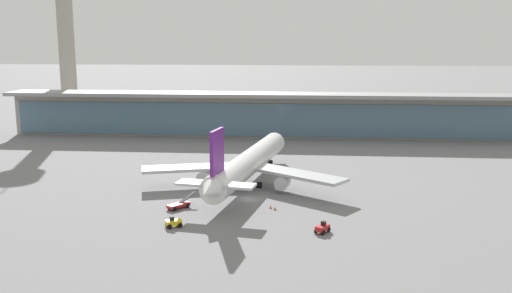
{
  "coord_description": "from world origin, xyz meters",
  "views": [
    {
      "loc": [
        11.7,
        -115.66,
        33.71
      ],
      "look_at": [
        0.0,
        19.59,
        7.63
      ],
      "focal_mm": 39.75,
      "sensor_mm": 36.0,
      "label": 1
    }
  ],
  "objects_px": {
    "control_tower": "(65,24)",
    "safety_cone_bravo": "(275,208)",
    "service_truck_near_nose_red": "(323,228)",
    "safety_cone_charlie": "(187,206)",
    "service_truck_under_wing_red": "(179,204)",
    "airliner_on_stand": "(248,163)",
    "safety_cone_alpha": "(271,207)",
    "service_truck_mid_apron_yellow": "(174,223)"
  },
  "relations": [
    {
      "from": "control_tower",
      "to": "safety_cone_bravo",
      "type": "relative_size",
      "value": 102.13
    },
    {
      "from": "service_truck_near_nose_red",
      "to": "safety_cone_charlie",
      "type": "height_order",
      "value": "service_truck_near_nose_red"
    },
    {
      "from": "service_truck_under_wing_red",
      "to": "service_truck_near_nose_red",
      "type": "bearing_deg",
      "value": -23.16
    },
    {
      "from": "safety_cone_charlie",
      "to": "airliner_on_stand",
      "type": "bearing_deg",
      "value": 60.58
    },
    {
      "from": "airliner_on_stand",
      "to": "safety_cone_alpha",
      "type": "xyz_separation_m",
      "value": [
        6.32,
        -17.56,
        -4.91
      ]
    },
    {
      "from": "service_truck_mid_apron_yellow",
      "to": "airliner_on_stand",
      "type": "bearing_deg",
      "value": 71.2
    },
    {
      "from": "safety_cone_alpha",
      "to": "safety_cone_bravo",
      "type": "height_order",
      "value": "same"
    },
    {
      "from": "service_truck_mid_apron_yellow",
      "to": "control_tower",
      "type": "relative_size",
      "value": 0.05
    },
    {
      "from": "service_truck_under_wing_red",
      "to": "safety_cone_alpha",
      "type": "xyz_separation_m",
      "value": [
        18.29,
        1.74,
        -0.49
      ]
    },
    {
      "from": "service_truck_near_nose_red",
      "to": "service_truck_under_wing_red",
      "type": "height_order",
      "value": "service_truck_under_wing_red"
    },
    {
      "from": "airliner_on_stand",
      "to": "control_tower",
      "type": "xyz_separation_m",
      "value": [
        -83.05,
        96.66,
        33.77
      ]
    },
    {
      "from": "control_tower",
      "to": "safety_cone_charlie",
      "type": "bearing_deg",
      "value": -57.81
    },
    {
      "from": "safety_cone_charlie",
      "to": "service_truck_mid_apron_yellow",
      "type": "bearing_deg",
      "value": -89.89
    },
    {
      "from": "control_tower",
      "to": "safety_cone_charlie",
      "type": "relative_size",
      "value": 102.13
    },
    {
      "from": "airliner_on_stand",
      "to": "control_tower",
      "type": "bearing_deg",
      "value": 130.67
    },
    {
      "from": "control_tower",
      "to": "safety_cone_alpha",
      "type": "bearing_deg",
      "value": -51.96
    },
    {
      "from": "service_truck_near_nose_red",
      "to": "safety_cone_bravo",
      "type": "relative_size",
      "value": 4.75
    },
    {
      "from": "control_tower",
      "to": "safety_cone_alpha",
      "type": "height_order",
      "value": "control_tower"
    },
    {
      "from": "airliner_on_stand",
      "to": "safety_cone_alpha",
      "type": "bearing_deg",
      "value": -70.2
    },
    {
      "from": "airliner_on_stand",
      "to": "safety_cone_bravo",
      "type": "xyz_separation_m",
      "value": [
        7.24,
        -18.57,
        -4.91
      ]
    },
    {
      "from": "service_truck_under_wing_red",
      "to": "control_tower",
      "type": "height_order",
      "value": "control_tower"
    },
    {
      "from": "airliner_on_stand",
      "to": "safety_cone_charlie",
      "type": "bearing_deg",
      "value": -119.42
    },
    {
      "from": "service_truck_mid_apron_yellow",
      "to": "control_tower",
      "type": "bearing_deg",
      "value": 119.67
    },
    {
      "from": "service_truck_mid_apron_yellow",
      "to": "safety_cone_charlie",
      "type": "height_order",
      "value": "service_truck_mid_apron_yellow"
    },
    {
      "from": "service_truck_near_nose_red",
      "to": "service_truck_mid_apron_yellow",
      "type": "bearing_deg",
      "value": 178.64
    },
    {
      "from": "safety_cone_charlie",
      "to": "safety_cone_alpha",
      "type": "bearing_deg",
      "value": 3.59
    },
    {
      "from": "service_truck_near_nose_red",
      "to": "safety_cone_charlie",
      "type": "xyz_separation_m",
      "value": [
        -26.8,
        12.78,
        -0.56
      ]
    },
    {
      "from": "control_tower",
      "to": "safety_cone_charlie",
      "type": "distance_m",
      "value": 141.59
    },
    {
      "from": "airliner_on_stand",
      "to": "safety_cone_bravo",
      "type": "height_order",
      "value": "airliner_on_stand"
    },
    {
      "from": "airliner_on_stand",
      "to": "control_tower",
      "type": "height_order",
      "value": "control_tower"
    },
    {
      "from": "service_truck_under_wing_red",
      "to": "safety_cone_charlie",
      "type": "bearing_deg",
      "value": 24.91
    },
    {
      "from": "safety_cone_bravo",
      "to": "service_truck_under_wing_red",
      "type": "bearing_deg",
      "value": -177.82
    },
    {
      "from": "service_truck_near_nose_red",
      "to": "safety_cone_bravo",
      "type": "distance_m",
      "value": 15.72
    },
    {
      "from": "airliner_on_stand",
      "to": "safety_cone_charlie",
      "type": "distance_m",
      "value": 21.93
    },
    {
      "from": "service_truck_under_wing_red",
      "to": "safety_cone_bravo",
      "type": "bearing_deg",
      "value": 2.18
    },
    {
      "from": "safety_cone_bravo",
      "to": "control_tower",
      "type": "bearing_deg",
      "value": 128.08
    },
    {
      "from": "safety_cone_alpha",
      "to": "safety_cone_bravo",
      "type": "relative_size",
      "value": 1.0
    },
    {
      "from": "service_truck_near_nose_red",
      "to": "safety_cone_alpha",
      "type": "xyz_separation_m",
      "value": [
        -9.98,
        13.83,
        -0.56
      ]
    },
    {
      "from": "control_tower",
      "to": "safety_cone_charlie",
      "type": "xyz_separation_m",
      "value": [
        72.55,
        -115.27,
        -38.67
      ]
    },
    {
      "from": "airliner_on_stand",
      "to": "service_truck_near_nose_red",
      "type": "distance_m",
      "value": 35.64
    },
    {
      "from": "service_truck_near_nose_red",
      "to": "safety_cone_alpha",
      "type": "relative_size",
      "value": 4.75
    },
    {
      "from": "airliner_on_stand",
      "to": "service_truck_near_nose_red",
      "type": "xyz_separation_m",
      "value": [
        16.31,
        -31.39,
        -4.35
      ]
    }
  ]
}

